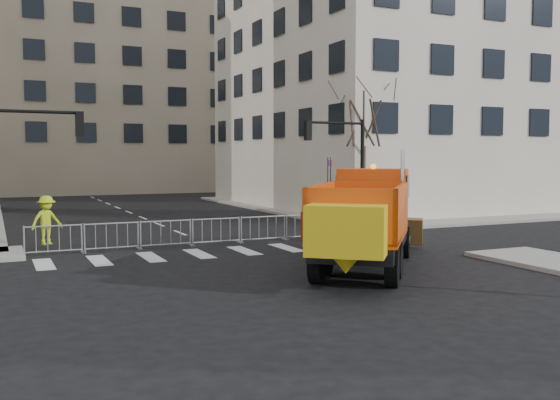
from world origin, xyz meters
name	(u,v)px	position (x,y,z in m)	size (l,w,h in m)	color
ground	(290,277)	(0.00, 0.00, 0.00)	(120.00, 120.00, 0.00)	black
sidewalk_back	(203,240)	(0.00, 8.50, 0.07)	(64.00, 5.00, 0.15)	gray
building_far	(73,76)	(0.00, 52.00, 12.00)	(30.00, 18.00, 24.00)	gray
traffic_light_right	(362,175)	(8.50, 9.50, 2.70)	(0.18, 0.18, 5.40)	black
crowd_barriers	(191,232)	(-0.75, 7.60, 0.55)	(12.60, 0.60, 1.10)	#9EA0A5
street_tree	(363,154)	(9.20, 10.50, 3.75)	(3.00, 3.00, 7.50)	#382B21
plow_truck	(365,217)	(2.65, 0.07, 1.70)	(8.32, 9.26, 3.83)	black
cop_a	(349,224)	(4.77, 4.51, 0.93)	(0.68, 0.45, 1.86)	black
cop_b	(372,227)	(5.37, 3.81, 0.85)	(0.82, 0.64, 1.69)	black
cop_c	(374,226)	(5.63, 4.05, 0.85)	(1.00, 0.42, 1.70)	black
worker	(47,220)	(-6.09, 9.32, 1.11)	(1.24, 0.72, 1.93)	#C2DD1A
newspaper_box	(307,225)	(4.11, 6.88, 0.70)	(0.45, 0.40, 1.10)	maroon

